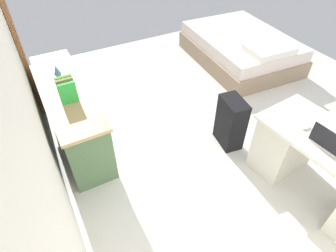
% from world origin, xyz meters
% --- Properties ---
extents(ground_plane, '(5.63, 5.63, 0.00)m').
position_xyz_m(ground_plane, '(0.00, 0.00, 0.00)').
color(ground_plane, silver).
extents(wall_back, '(4.63, 0.10, 2.62)m').
position_xyz_m(wall_back, '(0.00, 2.13, 1.31)').
color(wall_back, white).
rests_on(wall_back, ground_plane).
extents(door_wooden, '(0.88, 0.05, 2.04)m').
position_xyz_m(door_wooden, '(1.77, 2.05, 1.02)').
color(door_wooden, brown).
rests_on(door_wooden, ground_plane).
extents(desk, '(1.49, 0.78, 0.72)m').
position_xyz_m(desk, '(-1.36, -0.18, 0.38)').
color(desk, silver).
rests_on(desk, ground_plane).
extents(credenza, '(1.80, 0.48, 0.74)m').
position_xyz_m(credenza, '(0.68, 1.75, 0.37)').
color(credenza, '#4C6B47').
rests_on(credenza, ground_plane).
extents(bed, '(1.99, 1.53, 0.58)m').
position_xyz_m(bed, '(1.22, -1.27, 0.24)').
color(bed, gray).
rests_on(bed, ground_plane).
extents(suitcase_black, '(0.39, 0.27, 0.63)m').
position_xyz_m(suitcase_black, '(-0.31, 0.14, 0.32)').
color(suitcase_black, black).
rests_on(suitcase_black, ground_plane).
extents(laptop, '(0.33, 0.25, 0.21)m').
position_xyz_m(laptop, '(-1.31, -0.08, 0.77)').
color(laptop, silver).
rests_on(laptop, desk).
extents(computer_mouse, '(0.07, 0.10, 0.03)m').
position_xyz_m(computer_mouse, '(-1.05, -0.09, 0.73)').
color(computer_mouse, white).
rests_on(computer_mouse, desk).
extents(book_row, '(0.16, 0.17, 0.24)m').
position_xyz_m(book_row, '(0.44, 1.75, 0.85)').
color(book_row, green).
rests_on(book_row, credenza).
extents(figurine_small, '(0.08, 0.08, 0.11)m').
position_xyz_m(figurine_small, '(1.00, 1.75, 0.79)').
color(figurine_small, '#4C7FBF').
rests_on(figurine_small, credenza).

